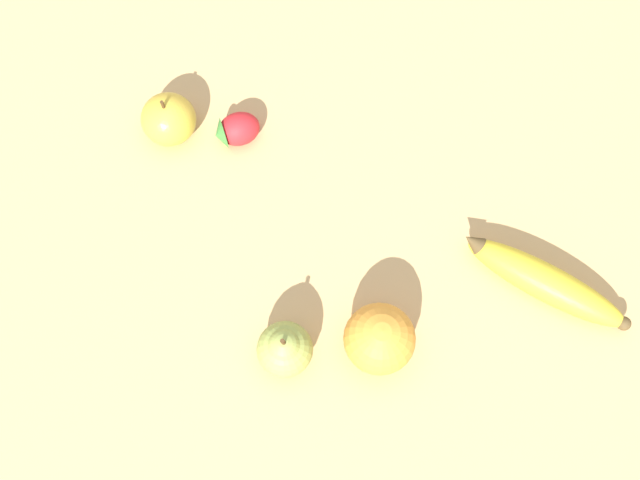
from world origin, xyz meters
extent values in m
plane|color=tan|center=(0.00, 0.00, 0.00)|extent=(3.00, 3.00, 0.00)
ellipsoid|color=yellow|center=(0.16, 0.15, 0.02)|extent=(0.18, 0.18, 0.04)
cone|color=brown|center=(0.09, 0.08, 0.03)|extent=(0.04, 0.04, 0.03)
sphere|color=brown|center=(0.23, 0.22, 0.02)|extent=(0.02, 0.02, 0.02)
sphere|color=orange|center=(0.18, -0.06, 0.04)|extent=(0.08, 0.08, 0.08)
sphere|color=#99A84C|center=(0.16, -0.17, 0.03)|extent=(0.07, 0.07, 0.07)
sphere|color=#99A84C|center=(0.16, -0.17, 0.05)|extent=(0.04, 0.04, 0.04)
cylinder|color=#4C3319|center=(0.16, -0.17, 0.08)|extent=(0.01, 0.01, 0.02)
ellipsoid|color=red|center=(-0.14, -0.16, 0.02)|extent=(0.05, 0.06, 0.04)
cone|color=#3D8438|center=(-0.14, -0.18, 0.02)|extent=(0.04, 0.01, 0.04)
ellipsoid|color=gold|center=(-0.17, -0.24, 0.03)|extent=(0.07, 0.07, 0.06)
cylinder|color=#4C3319|center=(-0.17, -0.24, 0.07)|extent=(0.00, 0.00, 0.01)
camera|label=1|loc=(0.33, -0.18, 0.90)|focal=42.00mm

